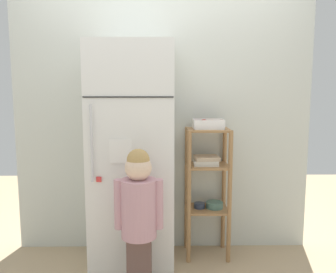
% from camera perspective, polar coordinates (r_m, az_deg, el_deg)
% --- Properties ---
extents(ground_plane, '(6.00, 6.00, 0.00)m').
position_cam_1_polar(ground_plane, '(3.08, -0.75, -20.00)').
color(ground_plane, tan).
extents(kitchen_wall_back, '(2.60, 0.03, 2.29)m').
position_cam_1_polar(kitchen_wall_back, '(3.07, -0.80, 2.37)').
color(kitchen_wall_back, silver).
rests_on(kitchen_wall_back, ground).
extents(refrigerator, '(0.66, 0.59, 1.79)m').
position_cam_1_polar(refrigerator, '(2.81, -5.78, -3.31)').
color(refrigerator, white).
rests_on(refrigerator, ground).
extents(child_standing, '(0.34, 0.25, 1.04)m').
position_cam_1_polar(child_standing, '(2.43, -4.74, -11.62)').
color(child_standing, brown).
rests_on(child_standing, ground).
extents(pantry_shelf_unit, '(0.37, 0.31, 1.11)m').
position_cam_1_polar(pantry_shelf_unit, '(3.00, 6.56, -7.14)').
color(pantry_shelf_unit, '#9E7247').
rests_on(pantry_shelf_unit, ground).
extents(fruit_bin, '(0.25, 0.20, 0.08)m').
position_cam_1_polar(fruit_bin, '(2.91, 6.71, 1.95)').
color(fruit_bin, white).
rests_on(fruit_bin, pantry_shelf_unit).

